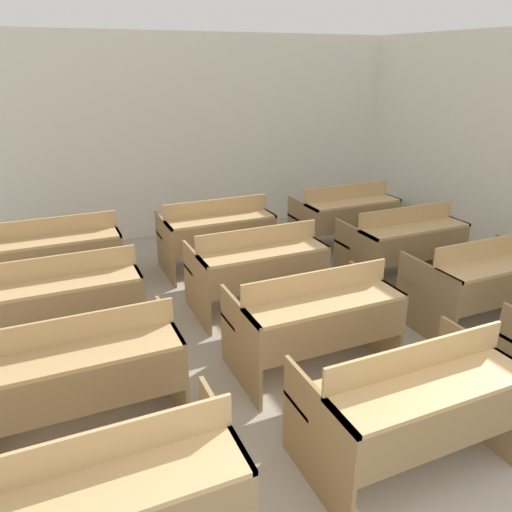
# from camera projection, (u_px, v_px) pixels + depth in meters

# --- Properties ---
(wall_back) EXTENTS (7.05, 0.06, 2.79)m
(wall_back) POSITION_uv_depth(u_px,v_px,m) (171.00, 138.00, 7.05)
(wall_back) COLOR white
(wall_back) RESTS_ON ground_plane
(bench_front_left) EXTENTS (1.29, 0.79, 0.89)m
(bench_front_left) POSITION_uv_depth(u_px,v_px,m) (105.00, 498.00, 2.38)
(bench_front_left) COLOR #997B51
(bench_front_left) RESTS_ON ground_plane
(bench_front_center) EXTENTS (1.29, 0.79, 0.89)m
(bench_front_center) POSITION_uv_depth(u_px,v_px,m) (410.00, 400.00, 3.06)
(bench_front_center) COLOR olive
(bench_front_center) RESTS_ON ground_plane
(bench_second_left) EXTENTS (1.29, 0.79, 0.89)m
(bench_second_left) POSITION_uv_depth(u_px,v_px,m) (82.00, 369.00, 3.37)
(bench_second_left) COLOR #95774D
(bench_second_left) RESTS_ON ground_plane
(bench_second_center) EXTENTS (1.29, 0.79, 0.89)m
(bench_second_center) POSITION_uv_depth(u_px,v_px,m) (314.00, 317.00, 4.05)
(bench_second_center) COLOR #96774D
(bench_second_center) RESTS_ON ground_plane
(bench_second_right) EXTENTS (1.29, 0.79, 0.89)m
(bench_second_right) POSITION_uv_depth(u_px,v_px,m) (482.00, 279.00, 4.76)
(bench_second_right) COLOR #97784E
(bench_second_right) RESTS_ON ground_plane
(bench_third_left) EXTENTS (1.29, 0.79, 0.89)m
(bench_third_left) POSITION_uv_depth(u_px,v_px,m) (64.00, 299.00, 4.36)
(bench_third_left) COLOR #9A7B51
(bench_third_left) RESTS_ON ground_plane
(bench_third_center) EXTENTS (1.29, 0.79, 0.89)m
(bench_third_center) POSITION_uv_depth(u_px,v_px,m) (257.00, 266.00, 5.05)
(bench_third_center) COLOR #997B50
(bench_third_center) RESTS_ON ground_plane
(bench_third_right) EXTENTS (1.29, 0.79, 0.89)m
(bench_third_right) POSITION_uv_depth(u_px,v_px,m) (403.00, 241.00, 5.74)
(bench_third_right) COLOR #95764C
(bench_third_right) RESTS_ON ground_plane
(bench_back_left) EXTENTS (1.29, 0.79, 0.89)m
(bench_back_left) POSITION_uv_depth(u_px,v_px,m) (58.00, 254.00, 5.38)
(bench_back_left) COLOR #97794F
(bench_back_left) RESTS_ON ground_plane
(bench_back_center) EXTENTS (1.29, 0.79, 0.89)m
(bench_back_center) POSITION_uv_depth(u_px,v_px,m) (217.00, 232.00, 6.05)
(bench_back_center) COLOR #96784E
(bench_back_center) RESTS_ON ground_plane
(bench_back_right) EXTENTS (1.29, 0.79, 0.89)m
(bench_back_right) POSITION_uv_depth(u_px,v_px,m) (345.00, 215.00, 6.73)
(bench_back_right) COLOR #9A7B51
(bench_back_right) RESTS_ON ground_plane
(wastepaper_bin) EXTENTS (0.26, 0.26, 0.39)m
(wastepaper_bin) POSITION_uv_depth(u_px,v_px,m) (392.00, 212.00, 7.87)
(wastepaper_bin) COLOR #1E6B33
(wastepaper_bin) RESTS_ON ground_plane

